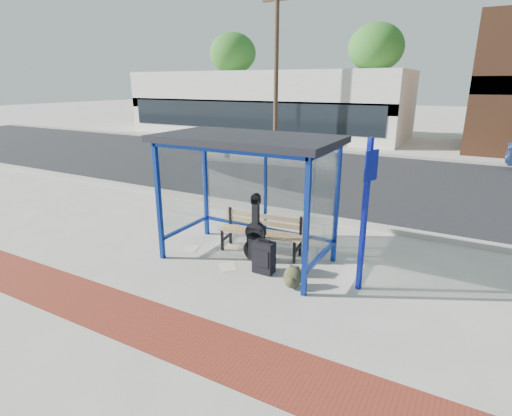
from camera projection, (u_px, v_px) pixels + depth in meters
The scene contains 19 objects.
ground at pixel (247, 259), 7.85m from camera, with size 120.00×120.00×0.00m, color #B2ADA0.
brick_paver_strip at pixel (156, 327), 5.68m from camera, with size 60.00×1.00×0.01m, color maroon.
curb_near at pixel (304, 215), 10.25m from camera, with size 60.00×0.25×0.12m, color gray.
street_asphalt at pixel (357, 178), 14.53m from camera, with size 60.00×10.00×0.00m, color black.
curb_far at pixel (387, 155), 18.77m from camera, with size 60.00×0.25×0.12m, color gray.
far_sidewalk at pixel (394, 150), 20.37m from camera, with size 60.00×4.00×0.01m, color #B2ADA0.
bus_shelter at pixel (249, 154), 7.29m from camera, with size 3.30×1.80×2.42m.
storefront_white at pixel (266, 103), 26.41m from camera, with size 18.00×6.04×4.00m.
tree_left at pixel (233, 54), 31.03m from camera, with size 3.60×3.60×7.03m.
tree_mid at pixel (376, 48), 25.96m from camera, with size 3.60×3.60×7.03m.
utility_pole_west at pixel (276, 66), 20.57m from camera, with size 1.60×0.24×8.00m.
bench at pixel (262, 230), 8.06m from camera, with size 1.78×0.59×0.83m.
guitar_bag at pixel (256, 238), 7.65m from camera, with size 0.48×0.19×1.27m.
suitcase at pixel (264, 257), 7.21m from camera, with size 0.38×0.25×0.66m.
backpack at pixel (293, 277), 6.72m from camera, with size 0.34×0.32×0.38m.
sign_post at pixel (365, 208), 6.30m from camera, with size 0.16×0.30×2.54m.
newspaper_a at pixel (191, 249), 8.35m from camera, with size 0.36×0.29×0.01m, color white.
newspaper_b at pixel (228, 267), 7.52m from camera, with size 0.39×0.31×0.01m, color white.
newspaper_c at pixel (233, 246), 8.45m from camera, with size 0.39×0.30×0.01m, color white.
Camera 1 is at (3.62, -6.21, 3.32)m, focal length 28.00 mm.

